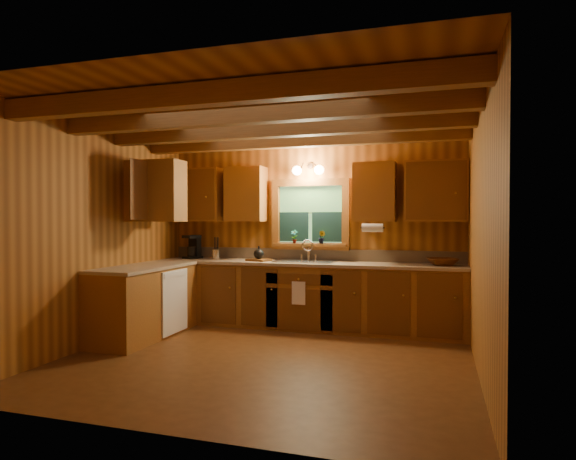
# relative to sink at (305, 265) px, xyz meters

# --- Properties ---
(room) EXTENTS (4.20, 4.20, 4.20)m
(room) POSITION_rel_sink_xyz_m (0.00, -1.60, 0.44)
(room) COLOR #583315
(room) RESTS_ON ground
(ceiling_beams) EXTENTS (4.20, 2.54, 0.18)m
(ceiling_beams) POSITION_rel_sink_xyz_m (0.00, -1.60, 1.63)
(ceiling_beams) COLOR brown
(ceiling_beams) RESTS_ON room
(base_cabinets) EXTENTS (4.20, 2.22, 0.86)m
(base_cabinets) POSITION_rel_sink_xyz_m (-0.49, -0.32, -0.43)
(base_cabinets) COLOR brown
(base_cabinets) RESTS_ON ground
(countertop) EXTENTS (4.20, 2.24, 0.04)m
(countertop) POSITION_rel_sink_xyz_m (-0.48, -0.31, 0.02)
(countertop) COLOR tan
(countertop) RESTS_ON base_cabinets
(backsplash) EXTENTS (4.20, 0.02, 0.16)m
(backsplash) POSITION_rel_sink_xyz_m (0.00, 0.28, 0.12)
(backsplash) COLOR tan
(backsplash) RESTS_ON room
(dishwasher_panel) EXTENTS (0.02, 0.60, 0.80)m
(dishwasher_panel) POSITION_rel_sink_xyz_m (-1.47, -0.92, -0.43)
(dishwasher_panel) COLOR white
(dishwasher_panel) RESTS_ON base_cabinets
(upper_cabinets) EXTENTS (4.19, 1.77, 0.78)m
(upper_cabinets) POSITION_rel_sink_xyz_m (-0.56, -0.18, 0.98)
(upper_cabinets) COLOR brown
(upper_cabinets) RESTS_ON room
(window) EXTENTS (1.12, 0.08, 1.00)m
(window) POSITION_rel_sink_xyz_m (0.00, 0.26, 0.67)
(window) COLOR brown
(window) RESTS_ON room
(window_sill) EXTENTS (1.06, 0.14, 0.04)m
(window_sill) POSITION_rel_sink_xyz_m (0.00, 0.22, 0.26)
(window_sill) COLOR brown
(window_sill) RESTS_ON room
(wall_sconce) EXTENTS (0.45, 0.21, 0.17)m
(wall_sconce) POSITION_rel_sink_xyz_m (0.00, 0.14, 1.31)
(wall_sconce) COLOR black
(wall_sconce) RESTS_ON room
(paper_towel_roll) EXTENTS (0.27, 0.11, 0.11)m
(paper_towel_roll) POSITION_rel_sink_xyz_m (0.92, -0.07, 0.51)
(paper_towel_roll) COLOR white
(paper_towel_roll) RESTS_ON upper_cabinets
(dish_towel) EXTENTS (0.18, 0.01, 0.30)m
(dish_towel) POSITION_rel_sink_xyz_m (0.00, -0.34, -0.34)
(dish_towel) COLOR white
(dish_towel) RESTS_ON base_cabinets
(sink) EXTENTS (0.82, 0.48, 0.43)m
(sink) POSITION_rel_sink_xyz_m (0.00, 0.00, 0.00)
(sink) COLOR silver
(sink) RESTS_ON countertop
(coffee_maker) EXTENTS (0.19, 0.25, 0.35)m
(coffee_maker) POSITION_rel_sink_xyz_m (-1.75, 0.09, 0.21)
(coffee_maker) COLOR black
(coffee_maker) RESTS_ON countertop
(utensil_crock) EXTENTS (0.11, 0.11, 0.32)m
(utensil_crock) POSITION_rel_sink_xyz_m (-1.36, 0.04, 0.12)
(utensil_crock) COLOR silver
(utensil_crock) RESTS_ON countertop
(cutting_board) EXTENTS (0.36, 0.31, 0.03)m
(cutting_board) POSITION_rel_sink_xyz_m (-0.66, -0.05, 0.06)
(cutting_board) COLOR #5E3514
(cutting_board) RESTS_ON countertop
(teakettle) EXTENTS (0.14, 0.14, 0.18)m
(teakettle) POSITION_rel_sink_xyz_m (-0.66, -0.05, 0.14)
(teakettle) COLOR black
(teakettle) RESTS_ON cutting_board
(wicker_basket) EXTENTS (0.47, 0.47, 0.09)m
(wicker_basket) POSITION_rel_sink_xyz_m (1.79, -0.02, 0.09)
(wicker_basket) COLOR #48230C
(wicker_basket) RESTS_ON countertop
(potted_plant_left) EXTENTS (0.10, 0.07, 0.19)m
(potted_plant_left) POSITION_rel_sink_xyz_m (-0.21, 0.19, 0.38)
(potted_plant_left) COLOR #5E3514
(potted_plant_left) RESTS_ON window_sill
(potted_plant_right) EXTENTS (0.12, 0.11, 0.18)m
(potted_plant_right) POSITION_rel_sink_xyz_m (0.19, 0.20, 0.38)
(potted_plant_right) COLOR #5E3514
(potted_plant_right) RESTS_ON window_sill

